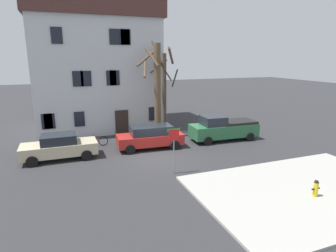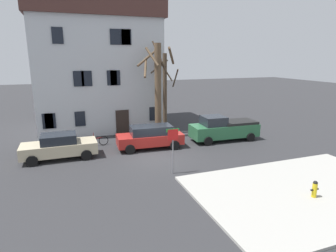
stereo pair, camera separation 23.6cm
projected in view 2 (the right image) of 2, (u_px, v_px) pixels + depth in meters
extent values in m
plane|color=#2D2D30|center=(155.00, 158.00, 18.70)|extent=(120.00, 120.00, 0.00)
cube|color=#A8A59E|center=(306.00, 191.00, 13.94)|extent=(10.99, 7.26, 0.12)
cube|color=silver|center=(97.00, 75.00, 26.23)|extent=(10.50, 7.57, 9.60)
cube|color=#4C2D28|center=(93.00, 8.00, 24.84)|extent=(11.00, 8.07, 2.13)
cube|color=#2D231E|center=(123.00, 122.00, 24.10)|extent=(1.10, 0.12, 2.10)
cube|color=black|center=(48.00, 121.00, 22.04)|extent=(0.80, 0.08, 1.20)
cube|color=black|center=(50.00, 121.00, 22.10)|extent=(0.80, 0.08, 1.20)
cube|color=black|center=(80.00, 119.00, 22.84)|extent=(0.80, 0.08, 1.20)
cube|color=black|center=(154.00, 114.00, 24.91)|extent=(0.80, 0.08, 1.20)
cube|color=black|center=(79.00, 79.00, 22.12)|extent=(0.80, 0.08, 1.20)
cube|color=black|center=(87.00, 79.00, 22.32)|extent=(0.80, 0.08, 1.20)
cube|color=black|center=(112.00, 78.00, 22.98)|extent=(0.80, 0.08, 1.20)
cube|color=black|center=(115.00, 78.00, 23.07)|extent=(0.80, 0.08, 1.20)
cube|color=black|center=(57.00, 35.00, 20.94)|extent=(0.80, 0.08, 1.20)
cube|color=black|center=(115.00, 37.00, 22.35)|extent=(0.80, 0.08, 1.20)
cube|color=black|center=(125.00, 37.00, 22.63)|extent=(0.80, 0.08, 1.20)
cube|color=black|center=(126.00, 37.00, 22.65)|extent=(0.80, 0.08, 1.20)
cylinder|color=brown|center=(158.00, 92.00, 22.58)|extent=(0.53, 0.53, 7.50)
cylinder|color=brown|center=(152.00, 57.00, 21.48)|extent=(0.84, 1.31, 1.46)
cylinder|color=brown|center=(146.00, 67.00, 22.11)|extent=(0.83, 1.98, 1.55)
cylinder|color=brown|center=(171.00, 56.00, 21.75)|extent=(1.25, 2.02, 1.33)
cylinder|color=brown|center=(149.00, 56.00, 22.79)|extent=(2.31, 0.94, 1.67)
cylinder|color=#4C3D2D|center=(165.00, 95.00, 23.73)|extent=(0.34, 0.34, 6.75)
cylinder|color=#4C3D2D|center=(165.00, 70.00, 22.73)|extent=(1.17, 0.42, 1.76)
cylinder|color=#4C3D2D|center=(160.00, 57.00, 22.45)|extent=(0.94, 1.32, 2.46)
cylinder|color=#4C3D2D|center=(175.00, 78.00, 23.59)|extent=(0.39, 1.86, 1.61)
cylinder|color=#4C3D2D|center=(159.00, 66.00, 23.86)|extent=(1.70, 0.53, 1.13)
cube|color=#C6B793|center=(60.00, 148.00, 18.38)|extent=(4.68, 1.83, 0.75)
cube|color=#1E232B|center=(59.00, 138.00, 18.22)|extent=(2.15, 1.60, 0.58)
cylinder|color=black|center=(32.00, 161.00, 17.10)|extent=(0.68, 0.22, 0.68)
cylinder|color=black|center=(35.00, 152.00, 18.76)|extent=(0.68, 0.22, 0.68)
cylinder|color=black|center=(86.00, 155.00, 18.17)|extent=(0.68, 0.22, 0.68)
cylinder|color=black|center=(84.00, 147.00, 19.82)|extent=(0.68, 0.22, 0.68)
cube|color=#AD231E|center=(150.00, 139.00, 20.45)|extent=(4.79, 2.00, 0.74)
cube|color=#1E232B|center=(151.00, 130.00, 20.31)|extent=(3.00, 1.69, 0.62)
cylinder|color=black|center=(130.00, 149.00, 19.27)|extent=(0.69, 0.26, 0.68)
cylinder|color=black|center=(126.00, 142.00, 20.89)|extent=(0.69, 0.26, 0.68)
cylinder|color=black|center=(175.00, 145.00, 20.17)|extent=(0.69, 0.26, 0.68)
cylinder|color=black|center=(168.00, 139.00, 21.79)|extent=(0.69, 0.26, 0.68)
cube|color=#2D6B42|center=(224.00, 130.00, 22.45)|extent=(5.44, 2.15, 0.98)
cube|color=#1E232B|center=(213.00, 121.00, 21.97)|extent=(1.79, 1.75, 0.70)
cube|color=black|center=(238.00, 122.00, 22.65)|extent=(2.86, 1.95, 0.20)
cylinder|color=black|center=(208.00, 141.00, 21.15)|extent=(0.69, 0.25, 0.68)
cylinder|color=black|center=(198.00, 135.00, 22.91)|extent=(0.69, 0.25, 0.68)
cylinder|color=black|center=(250.00, 137.00, 22.21)|extent=(0.69, 0.25, 0.68)
cylinder|color=black|center=(238.00, 131.00, 23.97)|extent=(0.69, 0.25, 0.68)
cylinder|color=gold|center=(314.00, 190.00, 13.10)|extent=(0.22, 0.22, 0.68)
sphere|color=black|center=(315.00, 183.00, 13.02)|extent=(0.21, 0.21, 0.21)
cylinder|color=black|center=(312.00, 190.00, 13.04)|extent=(0.10, 0.09, 0.09)
cylinder|color=black|center=(317.00, 189.00, 13.15)|extent=(0.10, 0.09, 0.09)
cylinder|color=slate|center=(173.00, 152.00, 15.85)|extent=(0.07, 0.07, 2.59)
cube|color=red|center=(173.00, 135.00, 15.59)|extent=(0.60, 0.03, 0.60)
cube|color=#1E8C38|center=(173.00, 130.00, 15.57)|extent=(0.76, 0.02, 0.18)
torus|color=black|center=(104.00, 141.00, 21.23)|extent=(0.71, 0.06, 0.71)
torus|color=black|center=(89.00, 142.00, 20.87)|extent=(0.71, 0.06, 0.71)
cylinder|color=maroon|center=(96.00, 139.00, 21.00)|extent=(1.00, 0.06, 0.19)
cylinder|color=maroon|center=(93.00, 136.00, 20.88)|extent=(0.09, 0.04, 0.45)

